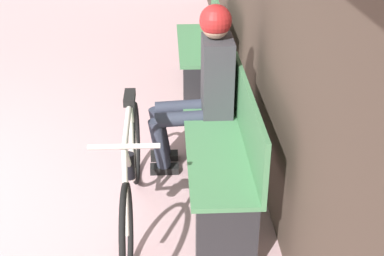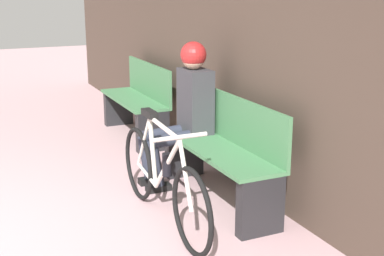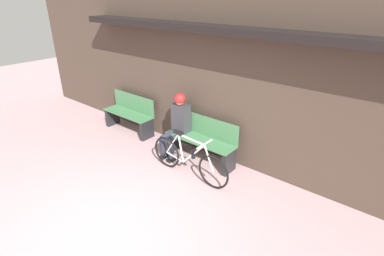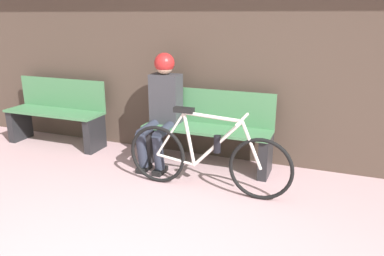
{
  "view_description": "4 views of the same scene",
  "coord_description": "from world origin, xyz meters",
  "px_view_note": "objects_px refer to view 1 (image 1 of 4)",
  "views": [
    {
      "loc": [
        2.91,
        1.96,
        2.22
      ],
      "look_at": [
        -0.17,
        2.11,
        0.62
      ],
      "focal_mm": 50.0,
      "sensor_mm": 36.0,
      "label": 1
    },
    {
      "loc": [
        3.49,
        0.34,
        1.78
      ],
      "look_at": [
        -0.09,
        1.99,
        0.7
      ],
      "focal_mm": 50.0,
      "sensor_mm": 36.0,
      "label": 2
    },
    {
      "loc": [
        2.93,
        -1.8,
        3.07
      ],
      "look_at": [
        -0.26,
        2.1,
        0.75
      ],
      "focal_mm": 28.0,
      "sensor_mm": 36.0,
      "label": 3
    },
    {
      "loc": [
        1.09,
        -1.53,
        1.69
      ],
      "look_at": [
        -0.24,
        1.9,
        0.57
      ],
      "focal_mm": 35.0,
      "sensor_mm": 36.0,
      "label": 4
    }
  ],
  "objects_px": {
    "park_bench_far": "(203,50)",
    "person_seated": "(204,78)",
    "bicycle": "(131,177)",
    "park_bench_near": "(224,153)"
  },
  "relations": [
    {
      "from": "park_bench_near",
      "to": "person_seated",
      "type": "xyz_separation_m",
      "value": [
        -0.52,
        -0.11,
        0.34
      ]
    },
    {
      "from": "bicycle",
      "to": "park_bench_far",
      "type": "distance_m",
      "value": 2.42
    },
    {
      "from": "park_bench_far",
      "to": "bicycle",
      "type": "bearing_deg",
      "value": -14.88
    },
    {
      "from": "bicycle",
      "to": "park_bench_far",
      "type": "height_order",
      "value": "park_bench_far"
    },
    {
      "from": "bicycle",
      "to": "person_seated",
      "type": "height_order",
      "value": "person_seated"
    },
    {
      "from": "person_seated",
      "to": "park_bench_far",
      "type": "xyz_separation_m",
      "value": [
        -1.62,
        0.1,
        -0.34
      ]
    },
    {
      "from": "park_bench_far",
      "to": "person_seated",
      "type": "bearing_deg",
      "value": -3.69
    },
    {
      "from": "person_seated",
      "to": "park_bench_far",
      "type": "relative_size",
      "value": 0.96
    },
    {
      "from": "bicycle",
      "to": "person_seated",
      "type": "relative_size",
      "value": 1.31
    },
    {
      "from": "bicycle",
      "to": "park_bench_far",
      "type": "xyz_separation_m",
      "value": [
        -2.33,
        0.62,
        0.04
      ]
    }
  ]
}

